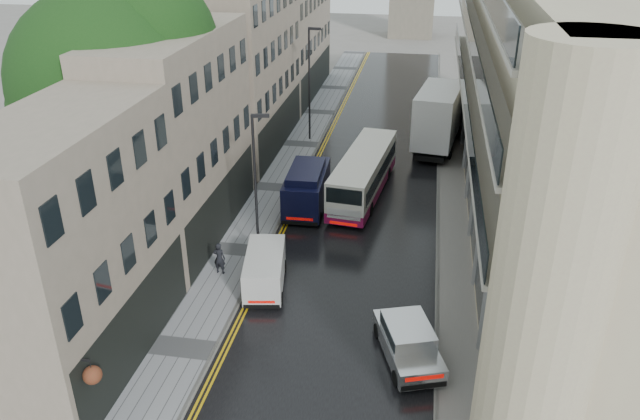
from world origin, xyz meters
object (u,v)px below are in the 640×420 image
(lamp_post_far, at_px, (309,85))
(silver_hatchback, at_px, (398,368))
(tree_far, at_px, (204,70))
(pedestrian, at_px, (219,258))
(cream_bus, at_px, (336,190))
(navy_van, at_px, (284,199))
(white_van, at_px, (245,287))
(white_lorry, at_px, (417,124))
(tree_near, at_px, (113,116))
(lamp_post_near, at_px, (256,189))

(lamp_post_far, bearing_deg, silver_hatchback, -69.89)
(tree_far, height_order, pedestrian, tree_far)
(cream_bus, distance_m, navy_van, 3.26)
(silver_hatchback, bearing_deg, tree_far, 104.68)
(silver_hatchback, xyz_separation_m, pedestrian, (-9.20, 6.50, 0.14))
(navy_van, xyz_separation_m, pedestrian, (-1.88, -6.33, -0.46))
(cream_bus, xyz_separation_m, white_van, (-2.67, -10.35, -0.45))
(white_van, xyz_separation_m, lamp_post_far, (-1.21, 22.47, 3.43))
(tree_far, distance_m, pedestrian, 18.07)
(white_lorry, relative_size, pedestrian, 5.37)
(tree_near, distance_m, cream_bus, 13.20)
(pedestrian, bearing_deg, lamp_post_near, -122.07)
(tree_near, height_order, tree_far, tree_near)
(tree_far, bearing_deg, lamp_post_near, -62.30)
(cream_bus, bearing_deg, tree_far, 149.16)
(cream_bus, bearing_deg, tree_near, -149.43)
(lamp_post_far, bearing_deg, lamp_post_near, -85.14)
(tree_near, height_order, cream_bus, tree_near)
(tree_near, height_order, white_van, tree_near)
(lamp_post_near, bearing_deg, silver_hatchback, -59.38)
(silver_hatchback, relative_size, lamp_post_far, 0.51)
(lamp_post_near, height_order, lamp_post_far, lamp_post_far)
(white_van, height_order, pedestrian, white_van)
(navy_van, relative_size, pedestrian, 3.25)
(tree_near, distance_m, navy_van, 10.37)
(pedestrian, distance_m, lamp_post_near, 3.86)
(silver_hatchback, height_order, navy_van, navy_van)
(tree_near, bearing_deg, white_lorry, 44.48)
(tree_far, xyz_separation_m, cream_bus, (10.64, -8.12, -4.83))
(tree_far, bearing_deg, tree_near, -91.32)
(tree_near, height_order, navy_van, tree_near)
(cream_bus, xyz_separation_m, silver_hatchback, (4.58, -14.59, -0.57))
(lamp_post_near, bearing_deg, lamp_post_far, 80.43)
(cream_bus, bearing_deg, navy_van, -140.73)
(cream_bus, xyz_separation_m, lamp_post_far, (-3.88, 12.12, 2.98))
(tree_far, relative_size, lamp_post_near, 1.62)
(cream_bus, bearing_deg, lamp_post_near, -110.45)
(lamp_post_near, xyz_separation_m, lamp_post_far, (-0.75, 18.29, 0.41))
(white_van, distance_m, navy_van, 8.60)
(lamp_post_far, bearing_deg, pedestrian, -89.55)
(cream_bus, relative_size, white_van, 2.46)
(cream_bus, height_order, white_van, cream_bus)
(tree_near, xyz_separation_m, navy_van, (8.20, 3.12, -5.52))
(lamp_post_near, bearing_deg, navy_van, 72.91)
(white_lorry, bearing_deg, pedestrian, -107.91)
(tree_far, bearing_deg, white_van, -66.66)
(white_van, bearing_deg, tree_near, 136.93)
(pedestrian, bearing_deg, cream_bus, -114.17)
(silver_hatchback, height_order, lamp_post_near, lamp_post_near)
(tree_near, bearing_deg, cream_bus, 24.07)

